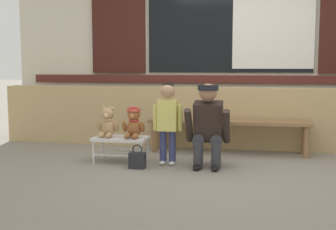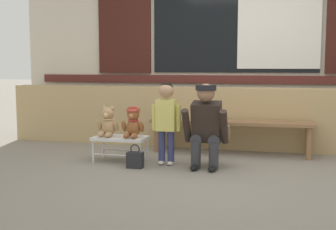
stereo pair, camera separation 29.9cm
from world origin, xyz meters
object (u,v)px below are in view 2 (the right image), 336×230
Objects in this scene: teddy_bear_plain at (108,123)px; wooden_bench_long at (231,126)px; teddy_bear_with_hat at (133,123)px; child_standing at (166,114)px; small_display_bench at (120,139)px; adult_crouching at (207,125)px; handbag_on_ground at (135,160)px.

wooden_bench_long is at bearing 29.94° from teddy_bear_plain.
teddy_bear_with_hat is (0.32, 0.00, 0.01)m from teddy_bear_plain.
child_standing reaches higher than wooden_bench_long.
adult_crouching is at bearing -2.66° from small_display_bench.
teddy_bear_with_hat is at bearing 175.50° from child_standing.
adult_crouching is 0.90m from handbag_on_ground.
teddy_bear_plain reaches higher than small_display_bench.
adult_crouching is at bearing 16.75° from handbag_on_ground.
child_standing is at bearing -127.93° from wooden_bench_long.
small_display_bench is at bearing -0.51° from teddy_bear_plain.
teddy_bear_plain is at bearing 177.50° from child_standing.
small_display_bench is at bearing -146.89° from wooden_bench_long.
wooden_bench_long is at bearing 33.11° from small_display_bench.
wooden_bench_long is 1.08m from child_standing.
small_display_bench is 0.26m from teddy_bear_with_hat.
adult_crouching reaches higher than small_display_bench.
wooden_bench_long is at bearing 78.80° from adult_crouching.
teddy_bear_plain is 0.75m from child_standing.
wooden_bench_long is at bearing 52.07° from child_standing.
small_display_bench is 0.66m from child_standing.
teddy_bear_plain is at bearing 179.49° from small_display_bench.
adult_crouching is at bearing -101.20° from wooden_bench_long.
handbag_on_ground is (-0.94, -1.08, -0.28)m from wooden_bench_long.
handbag_on_ground is at bearing -131.08° from wooden_bench_long.
wooden_bench_long is 1.46m from handbag_on_ground.
adult_crouching is 3.49× the size of handbag_on_ground.
teddy_bear_with_hat is 0.49m from handbag_on_ground.
small_display_bench reaches higher than handbag_on_ground.
teddy_bear_plain is 0.38× the size of adult_crouching.
adult_crouching is at bearing -2.38° from teddy_bear_plain.
teddy_bear_plain is at bearing 177.62° from adult_crouching.
small_display_bench is 1.76× the size of teddy_bear_plain.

